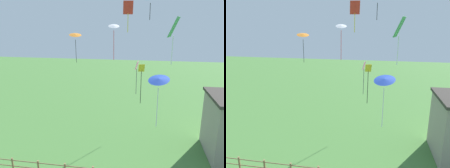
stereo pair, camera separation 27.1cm
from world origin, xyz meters
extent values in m
cylinder|color=olive|center=(-7.13, 7.13, 0.61)|extent=(0.14, 0.14, 1.21)
cylinder|color=olive|center=(-5.09, 7.13, 0.61)|extent=(0.14, 0.14, 1.21)
cone|color=white|center=(-0.95, 16.06, 10.52)|extent=(1.27, 1.24, 0.43)
cylinder|color=red|center=(-0.95, 16.06, 8.64)|extent=(0.05, 0.05, 2.90)
cube|color=yellow|center=(1.92, 13.02, 7.07)|extent=(0.57, 0.37, 0.69)
cylinder|color=black|center=(1.92, 13.02, 5.32)|extent=(0.05, 0.05, 2.91)
cone|color=blue|center=(3.15, 8.09, 7.37)|extent=(1.76, 1.74, 0.51)
cylinder|color=silver|center=(3.15, 8.09, 5.47)|extent=(0.05, 0.05, 2.71)
cube|color=pink|center=(1.37, 15.98, 6.71)|extent=(0.36, 0.65, 0.82)
cylinder|color=#4C4C51|center=(1.37, 15.98, 5.05)|extent=(0.05, 0.05, 2.64)
cube|color=red|center=(0.74, 12.36, 11.92)|extent=(0.82, 0.55, 0.99)
cylinder|color=yellow|center=(0.74, 12.36, 10.78)|extent=(0.05, 0.05, 1.44)
cylinder|color=#2D2D33|center=(2.43, 13.99, 11.70)|extent=(0.05, 0.05, 1.35)
cone|color=orange|center=(-5.23, 17.11, 9.60)|extent=(1.72, 1.71, 0.44)
cylinder|color=#333338|center=(-5.23, 17.11, 7.86)|extent=(0.05, 0.05, 2.45)
cube|color=green|center=(3.79, 7.76, 10.55)|extent=(0.75, 1.00, 1.14)
cylinder|color=white|center=(3.79, 7.76, 9.22)|extent=(0.05, 0.05, 1.67)
camera|label=1|loc=(2.38, -5.45, 10.76)|focal=35.00mm
camera|label=2|loc=(2.65, -5.40, 10.76)|focal=35.00mm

